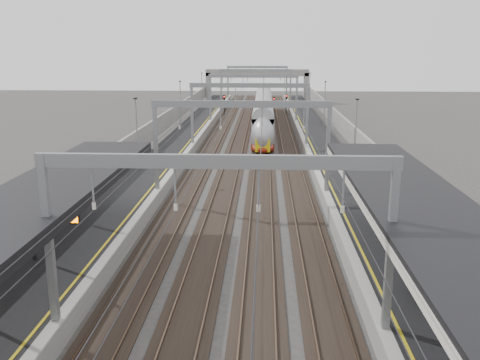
# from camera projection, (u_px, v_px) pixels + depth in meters

# --- Properties ---
(platform_left) EXTENTS (4.00, 120.00, 1.00)m
(platform_left) POSITION_uv_depth(u_px,v_px,m) (182.00, 143.00, 62.56)
(platform_left) COLOR black
(platform_left) RESTS_ON ground
(platform_right) EXTENTS (4.00, 120.00, 1.00)m
(platform_right) POSITION_uv_depth(u_px,v_px,m) (319.00, 144.00, 61.84)
(platform_right) COLOR black
(platform_right) RESTS_ON ground
(tracks) EXTENTS (11.40, 140.00, 0.20)m
(tracks) POSITION_uv_depth(u_px,v_px,m) (250.00, 147.00, 62.31)
(tracks) COLOR black
(tracks) RESTS_ON ground
(overhead_line) EXTENTS (13.00, 140.00, 6.60)m
(overhead_line) POSITION_uv_depth(u_px,v_px,m) (252.00, 90.00, 67.27)
(overhead_line) COLOR gray
(overhead_line) RESTS_ON platform_left
(canopy_left) EXTENTS (4.40, 30.00, 4.24)m
(canopy_left) POSITION_uv_depth(u_px,v_px,m) (14.00, 211.00, 20.72)
(canopy_left) COLOR black
(canopy_left) RESTS_ON platform_left
(canopy_right) EXTENTS (4.40, 30.00, 4.24)m
(canopy_right) POSITION_uv_depth(u_px,v_px,m) (433.00, 217.00, 20.00)
(canopy_right) COLOR black
(canopy_right) RESTS_ON platform_right
(overbridge) EXTENTS (22.00, 2.20, 6.90)m
(overbridge) POSITION_uv_depth(u_px,v_px,m) (257.00, 77.00, 114.39)
(overbridge) COLOR slate
(overbridge) RESTS_ON ground
(wall_left) EXTENTS (0.30, 120.00, 3.20)m
(wall_left) POSITION_uv_depth(u_px,v_px,m) (154.00, 133.00, 62.44)
(wall_left) COLOR slate
(wall_left) RESTS_ON ground
(wall_right) EXTENTS (0.30, 120.00, 3.20)m
(wall_right) POSITION_uv_depth(u_px,v_px,m) (347.00, 134.00, 61.44)
(wall_right) COLOR slate
(wall_right) RESTS_ON ground
(train) EXTENTS (2.51, 45.81, 3.98)m
(train) POSITION_uv_depth(u_px,v_px,m) (263.00, 114.00, 77.05)
(train) COLOR maroon
(train) RESTS_ON ground
(bench) EXTENTS (0.56, 1.99, 1.02)m
(bench) POSITION_uv_depth(u_px,v_px,m) (427.00, 284.00, 22.39)
(bench) COLOR black
(bench) RESTS_ON platform_right
(signal_green) EXTENTS (0.32, 0.32, 3.48)m
(signal_green) POSITION_uv_depth(u_px,v_px,m) (224.00, 102.00, 90.92)
(signal_green) COLOR black
(signal_green) RESTS_ON ground
(signal_red_near) EXTENTS (0.32, 0.32, 3.48)m
(signal_red_near) POSITION_uv_depth(u_px,v_px,m) (274.00, 104.00, 87.52)
(signal_red_near) COLOR black
(signal_red_near) RESTS_ON ground
(signal_red_far) EXTENTS (0.32, 0.32, 3.48)m
(signal_red_far) POSITION_uv_depth(u_px,v_px,m) (286.00, 101.00, 92.34)
(signal_red_far) COLOR black
(signal_red_far) RESTS_ON ground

